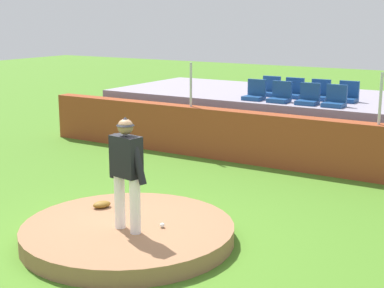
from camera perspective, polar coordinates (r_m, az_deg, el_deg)
The scene contains 17 objects.
ground_plane at distance 8.99m, azimuth -6.29°, elevation -9.44°, with size 60.00×60.00×0.00m, color #477A22.
pitchers_mound at distance 8.94m, azimuth -6.31°, elevation -8.67°, with size 3.23×3.23×0.26m, color #956848.
pitcher at distance 8.38m, azimuth -6.48°, elevation -2.14°, with size 0.75×0.32×1.70m.
baseball at distance 8.73m, azimuth -2.94°, elevation -7.99°, with size 0.07×0.07×0.07m, color white.
fielding_glove at distance 9.68m, azimuth -8.87°, elevation -5.90°, with size 0.30×0.20×0.11m, color brown.
brick_barrier at distance 13.19m, azimuth 7.86°, elevation 0.38°, with size 12.72×0.40×1.19m, color brown.
fence_post_left at distance 14.00m, azimuth -0.11°, elevation 5.86°, with size 0.06×0.06×1.06m, color silver.
fence_post_right at distance 12.26m, azimuth 18.06°, elevation 4.27°, with size 0.06×0.06×1.06m, color silver.
bleacher_platform at distance 15.61m, azimuth 11.86°, elevation 2.32°, with size 11.00×3.98×1.29m, color gray.
stadium_chair_0 at distance 14.56m, azimuth 6.22°, elevation 4.97°, with size 0.48×0.44×0.50m.
stadium_chair_1 at distance 14.25m, azimuth 8.68°, elevation 4.73°, with size 0.48×0.44×0.50m.
stadium_chair_2 at distance 14.00m, azimuth 11.39°, elevation 4.49°, with size 0.48×0.44×0.50m.
stadium_chair_3 at distance 13.79m, azimuth 13.90°, elevation 4.24°, with size 0.48×0.44×0.50m.
stadium_chair_4 at distance 15.36m, azimuth 7.68°, elevation 5.33°, with size 0.48×0.44×0.50m.
stadium_chair_5 at distance 15.07m, azimuth 9.93°, elevation 5.11°, with size 0.48×0.44×0.50m.
stadium_chair_6 at distance 14.83m, azimuth 12.42°, elevation 4.88°, with size 0.48×0.44×0.50m.
stadium_chair_7 at distance 14.62m, azimuth 15.07°, elevation 4.64°, with size 0.48×0.44×0.50m.
Camera 1 is at (5.18, -6.53, 3.37)m, focal length 54.21 mm.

